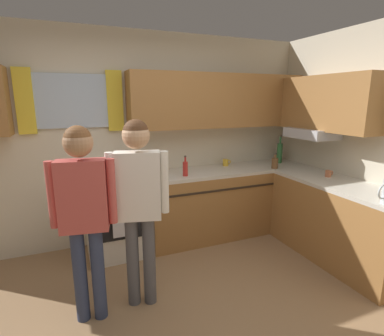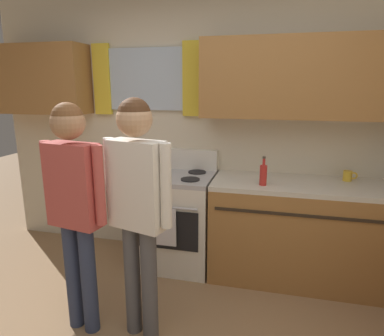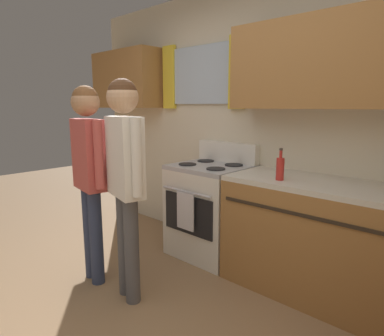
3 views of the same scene
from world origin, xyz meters
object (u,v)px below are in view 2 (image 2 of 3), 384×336
(bottle_sauce_red, at_px, (263,174))
(stove_oven, at_px, (176,218))
(adult_in_plaid, at_px, (137,194))
(adult_left, at_px, (74,194))
(mug_mustard_yellow, at_px, (348,176))

(bottle_sauce_red, bearing_deg, stove_oven, 169.46)
(adult_in_plaid, bearing_deg, adult_left, -175.32)
(bottle_sauce_red, height_order, adult_left, adult_left)
(stove_oven, relative_size, adult_in_plaid, 0.67)
(mug_mustard_yellow, bearing_deg, stove_oven, -173.93)
(mug_mustard_yellow, bearing_deg, adult_in_plaid, -141.28)
(bottle_sauce_red, xyz_separation_m, adult_left, (-1.20, -0.91, 0.02))
(adult_left, distance_m, adult_in_plaid, 0.44)
(stove_oven, relative_size, mug_mustard_yellow, 9.15)
(bottle_sauce_red, xyz_separation_m, mug_mustard_yellow, (0.72, 0.31, -0.05))
(adult_left, height_order, adult_in_plaid, adult_in_plaid)
(stove_oven, distance_m, mug_mustard_yellow, 1.61)
(stove_oven, xyz_separation_m, mug_mustard_yellow, (1.53, 0.16, 0.48))
(stove_oven, bearing_deg, mug_mustard_yellow, 6.07)
(bottle_sauce_red, bearing_deg, adult_left, -142.72)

